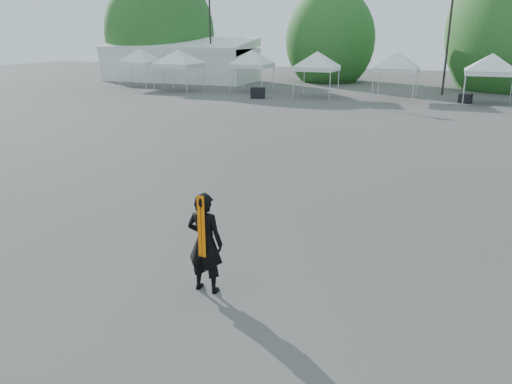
% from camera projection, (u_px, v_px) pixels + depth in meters
% --- Properties ---
extents(ground, '(120.00, 120.00, 0.00)m').
position_uv_depth(ground, '(248.00, 242.00, 11.52)').
color(ground, '#474442').
rests_on(ground, ground).
extents(marquee, '(15.00, 6.25, 4.23)m').
position_uv_depth(marquee, '(180.00, 61.00, 49.66)').
color(marquee, white).
rests_on(marquee, ground).
extents(light_pole_west, '(0.60, 0.25, 10.30)m').
position_uv_depth(light_pole_west, '(210.00, 20.00, 46.21)').
color(light_pole_west, black).
rests_on(light_pole_west, ground).
extents(light_pole_east, '(0.60, 0.25, 9.80)m').
position_uv_depth(light_pole_east, '(450.00, 20.00, 37.09)').
color(light_pole_east, black).
rests_on(light_pole_east, ground).
extents(tree_far_w, '(4.80, 4.80, 7.30)m').
position_uv_depth(tree_far_w, '(160.00, 34.00, 52.95)').
color(tree_far_w, '#382314').
rests_on(tree_far_w, ground).
extents(tree_mid_w, '(4.16, 4.16, 6.33)m').
position_uv_depth(tree_mid_w, '(330.00, 40.00, 48.54)').
color(tree_mid_w, '#382314').
rests_on(tree_mid_w, ground).
extents(tent_a, '(4.07, 4.07, 3.88)m').
position_uv_depth(tent_a, '(140.00, 52.00, 43.31)').
color(tent_a, silver).
rests_on(tent_a, ground).
extents(tent_b, '(4.53, 4.53, 3.88)m').
position_uv_depth(tent_b, '(178.00, 53.00, 40.76)').
color(tent_b, silver).
rests_on(tent_b, ground).
extents(tent_c, '(4.18, 4.18, 3.88)m').
position_uv_depth(tent_c, '(252.00, 53.00, 40.24)').
color(tent_c, silver).
rests_on(tent_c, ground).
extents(tent_d, '(4.15, 4.15, 3.88)m').
position_uv_depth(tent_d, '(317.00, 55.00, 36.78)').
color(tent_d, silver).
rests_on(tent_d, ground).
extents(tent_e, '(4.21, 4.21, 3.88)m').
position_uv_depth(tent_e, '(398.00, 56.00, 35.45)').
color(tent_e, silver).
rests_on(tent_e, ground).
extents(tent_f, '(4.61, 4.61, 3.88)m').
position_uv_depth(tent_f, '(493.00, 57.00, 33.07)').
color(tent_f, silver).
rests_on(tent_f, ground).
extents(man, '(0.71, 0.48, 1.92)m').
position_uv_depth(man, '(205.00, 243.00, 9.07)').
color(man, black).
rests_on(man, ground).
extents(crate_west, '(1.18, 1.01, 0.79)m').
position_uv_depth(crate_west, '(258.00, 93.00, 36.80)').
color(crate_west, black).
rests_on(crate_west, ground).
extents(crate_mid, '(0.94, 0.82, 0.63)m').
position_uv_depth(crate_mid, '(465.00, 98.00, 34.26)').
color(crate_mid, black).
rests_on(crate_mid, ground).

